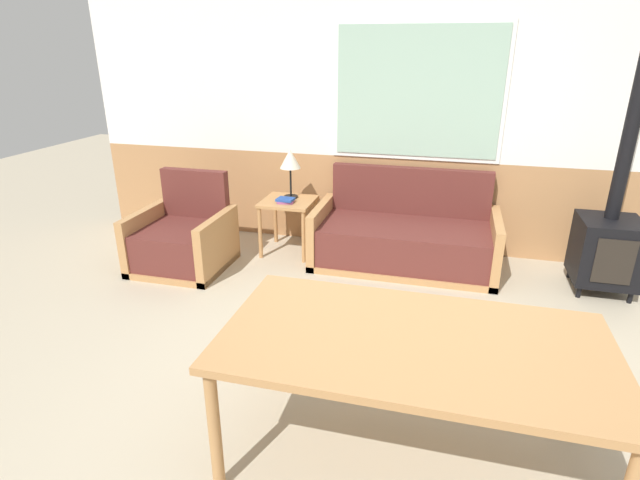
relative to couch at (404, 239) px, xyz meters
name	(u,v)px	position (x,y,z in m)	size (l,w,h in m)	color
ground_plane	(378,407)	(0.08, -2.15, -0.26)	(16.00, 16.00, 0.00)	#B2A58C
wall_back	(425,117)	(0.08, 0.48, 1.10)	(7.20, 0.09, 2.70)	#AD7A4C
couch	(404,239)	(0.00, 0.00, 0.00)	(1.74, 0.85, 0.89)	#B27F4C
armchair	(183,241)	(-2.05, -0.60, 0.00)	(0.84, 0.79, 0.89)	#B27F4C
side_table	(288,209)	(-1.19, 0.02, 0.20)	(0.51, 0.51, 0.56)	#B27F4C
table_lamp	(290,161)	(-1.18, 0.11, 0.68)	(0.21, 0.21, 0.50)	black
book_stack	(286,200)	(-1.18, -0.07, 0.32)	(0.17, 0.15, 0.04)	#994C84
dining_table	(413,350)	(0.28, -2.50, 0.40)	(1.84, 0.96, 0.72)	#B27F4C
wood_stove	(610,233)	(1.73, -0.11, 0.27)	(0.50, 0.52, 2.41)	black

